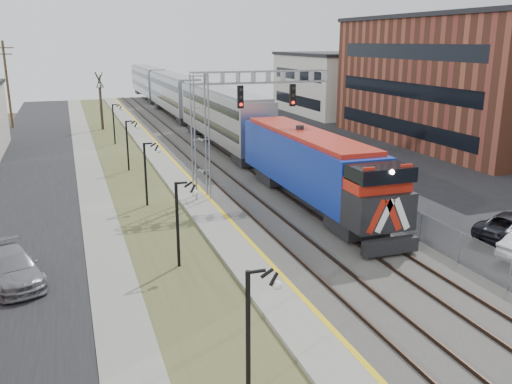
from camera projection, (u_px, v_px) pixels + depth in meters
name	position (u px, v px, depth m)	size (l,w,h in m)	color
street_west	(25.00, 188.00, 37.76)	(7.00, 120.00, 0.04)	black
sidewalk	(92.00, 183.00, 39.18)	(2.00, 120.00, 0.08)	gray
grass_median	(134.00, 180.00, 40.13)	(4.00, 120.00, 0.06)	#4A522B
platform	(174.00, 175.00, 41.05)	(2.00, 120.00, 0.24)	gray
ballast_bed	(237.00, 170.00, 42.64)	(8.00, 120.00, 0.20)	#595651
parking_lot	(370.00, 161.00, 46.46)	(16.00, 120.00, 0.04)	black
platform_edge	(185.00, 173.00, 41.30)	(0.24, 120.00, 0.01)	gold
track_near	(212.00, 170.00, 41.96)	(1.58, 120.00, 0.15)	#2D2119
track_far	(255.00, 167.00, 43.07)	(1.58, 120.00, 0.15)	#2D2119
train	(187.00, 102.00, 65.09)	(3.00, 85.85, 5.33)	navy
signal_gantry	(226.00, 113.00, 33.91)	(9.00, 1.07, 8.15)	gray
lampposts	(176.00, 224.00, 24.39)	(0.14, 62.14, 4.00)	black
fence	(286.00, 158.00, 43.78)	(0.04, 120.00, 1.60)	gray
bare_trees	(7.00, 142.00, 40.23)	(12.30, 42.30, 5.95)	#382D23
car_lot_d	(365.00, 177.00, 37.59)	(2.25, 5.53, 1.60)	navy
car_lot_e	(312.00, 155.00, 45.48)	(1.71, 4.25, 1.45)	gray
car_lot_f	(360.00, 167.00, 40.79)	(1.63, 4.66, 1.54)	#0C4019
car_street_b	(12.00, 268.00, 22.86)	(1.91, 4.69, 1.36)	gray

